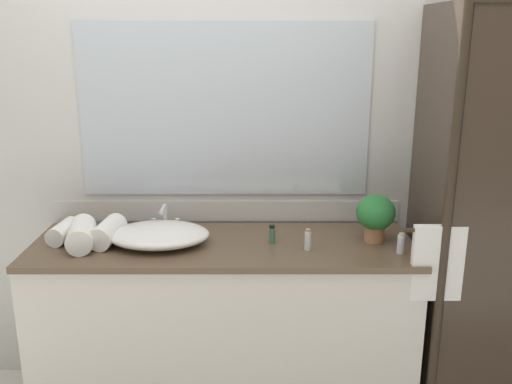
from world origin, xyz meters
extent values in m
cube|color=silver|center=(0.00, 0.34, 1.30)|extent=(4.40, 0.05, 2.60)
cube|color=silver|center=(0.00, 0.32, 0.96)|extent=(1.80, 0.01, 0.11)
cube|color=silver|center=(0.00, 0.31, 1.48)|extent=(1.44, 0.01, 0.86)
cube|color=silver|center=(0.00, 0.01, 0.43)|extent=(1.80, 0.56, 0.87)
cube|color=brown|center=(0.00, 0.00, 0.89)|extent=(1.80, 0.58, 0.03)
cylinder|color=#2D2319|center=(0.95, -0.27, 1.00)|extent=(0.04, 0.04, 2.00)
cube|color=#382B21|center=(0.95, 0.02, 1.00)|extent=(0.01, 0.57, 1.96)
cylinder|color=#2D2319|center=(0.93, -0.26, 1.06)|extent=(0.32, 0.02, 0.02)
cube|color=white|center=(0.93, -0.26, 0.91)|extent=(0.22, 0.04, 0.34)
ellipsoid|color=white|center=(-0.30, -0.01, 0.94)|extent=(0.47, 0.35, 0.09)
cube|color=silver|center=(-0.30, 0.19, 0.91)|extent=(0.17, 0.04, 0.02)
cylinder|color=silver|center=(-0.30, 0.19, 0.97)|extent=(0.02, 0.02, 0.11)
cylinder|color=silver|center=(-0.30, 0.13, 1.03)|extent=(0.02, 0.12, 0.02)
cylinder|color=silver|center=(-0.36, 0.19, 0.94)|extent=(0.02, 0.02, 0.04)
cylinder|color=silver|center=(-0.24, 0.19, 0.94)|extent=(0.02, 0.02, 0.04)
cylinder|color=#B77A51|center=(0.72, 0.03, 0.94)|extent=(0.09, 0.09, 0.07)
ellipsoid|color=#287334|center=(0.72, 0.03, 1.04)|extent=(0.18, 0.18, 0.16)
cylinder|color=silver|center=(0.39, -0.08, 0.94)|extent=(0.03, 0.03, 0.09)
cylinder|color=#9E895B|center=(0.39, -0.08, 0.99)|extent=(0.02, 0.02, 0.01)
cylinder|color=#4C7056|center=(0.23, 0.01, 0.94)|extent=(0.03, 0.03, 0.07)
cylinder|color=black|center=(0.23, 0.01, 0.98)|extent=(0.03, 0.03, 0.01)
cylinder|color=silver|center=(0.81, -0.13, 0.94)|extent=(0.03, 0.03, 0.08)
cylinder|color=#B7B2A8|center=(0.81, -0.13, 0.99)|extent=(0.03, 0.03, 0.01)
cylinder|color=white|center=(-0.76, 0.03, 0.95)|extent=(0.11, 0.21, 0.09)
cylinder|color=white|center=(-0.65, -0.05, 0.96)|extent=(0.17, 0.28, 0.12)
cylinder|color=white|center=(-0.54, 0.00, 0.95)|extent=(0.13, 0.25, 0.11)
camera|label=1|loc=(0.16, -2.46, 1.86)|focal=39.14mm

